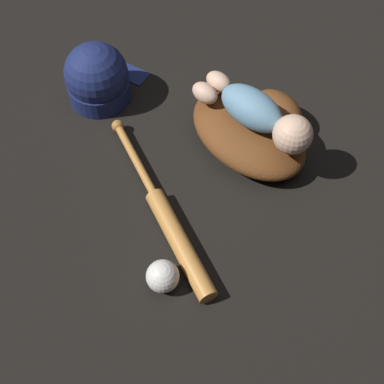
{
  "coord_description": "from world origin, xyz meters",
  "views": [
    {
      "loc": [
        0.6,
        -0.67,
        1.12
      ],
      "look_at": [
        0.05,
        -0.27,
        0.07
      ],
      "focal_mm": 50.0,
      "sensor_mm": 36.0,
      "label": 1
    }
  ],
  "objects_px": {
    "baseball": "(163,276)",
    "baseball_cap": "(97,78)",
    "baseball_bat": "(170,225)",
    "baseball_glove": "(253,129)",
    "baby_figure": "(259,113)"
  },
  "relations": [
    {
      "from": "baseball",
      "to": "baseball_cap",
      "type": "distance_m",
      "value": 0.6
    },
    {
      "from": "baseball_bat",
      "to": "baseball_cap",
      "type": "xyz_separation_m",
      "value": [
        -0.47,
        0.09,
        0.05
      ]
    },
    {
      "from": "baseball_glove",
      "to": "baseball_cap",
      "type": "height_order",
      "value": "baseball_cap"
    },
    {
      "from": "baby_figure",
      "to": "baseball_cap",
      "type": "xyz_separation_m",
      "value": [
        -0.4,
        -0.23,
        -0.07
      ]
    },
    {
      "from": "baseball_bat",
      "to": "baseball_cap",
      "type": "distance_m",
      "value": 0.48
    },
    {
      "from": "baseball_glove",
      "to": "baseball_bat",
      "type": "distance_m",
      "value": 0.34
    },
    {
      "from": "baseball",
      "to": "baseball_cap",
      "type": "bearing_deg",
      "value": 162.47
    },
    {
      "from": "baseball_bat",
      "to": "baseball_cap",
      "type": "height_order",
      "value": "baseball_cap"
    },
    {
      "from": "baseball_glove",
      "to": "baby_figure",
      "type": "xyz_separation_m",
      "value": [
        0.02,
        -0.01,
        0.09
      ]
    },
    {
      "from": "baseball",
      "to": "baseball_cap",
      "type": "xyz_separation_m",
      "value": [
        -0.57,
        0.18,
        0.03
      ]
    },
    {
      "from": "baby_figure",
      "to": "baseball",
      "type": "height_order",
      "value": "baby_figure"
    },
    {
      "from": "baseball_glove",
      "to": "baseball_bat",
      "type": "xyz_separation_m",
      "value": [
        0.09,
        -0.33,
        -0.03
      ]
    },
    {
      "from": "baseball_bat",
      "to": "baseball",
      "type": "bearing_deg",
      "value": -41.67
    },
    {
      "from": "baby_figure",
      "to": "baseball",
      "type": "bearing_deg",
      "value": -67.03
    },
    {
      "from": "baseball_glove",
      "to": "baseball_cap",
      "type": "relative_size",
      "value": 1.45
    }
  ]
}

